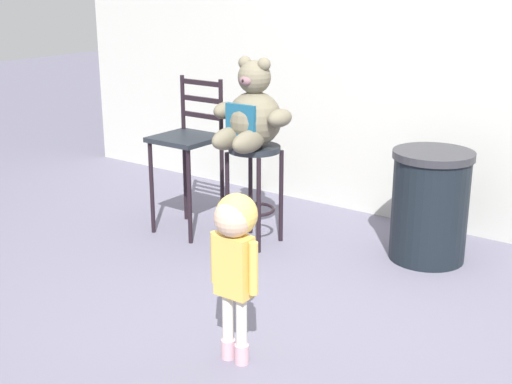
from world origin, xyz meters
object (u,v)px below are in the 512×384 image
object	(u,v)px
bar_stool_with_teddy	(254,175)
child_walking	(235,242)
trash_bin	(430,205)
teddy_bear	(252,115)
bar_chair_empty	(189,145)

from	to	relation	value
bar_stool_with_teddy	child_walking	size ratio (longest dim) A/B	0.82
child_walking	trash_bin	distance (m)	1.86
bar_stool_with_teddy	trash_bin	world-z (taller)	trash_bin
teddy_bear	bar_chair_empty	xyz separation A→B (m)	(-0.56, -0.04, -0.28)
trash_bin	teddy_bear	bearing A→B (deg)	-156.74
trash_bin	bar_stool_with_teddy	bearing A→B (deg)	-158.10
teddy_bear	bar_chair_empty	distance (m)	0.62
bar_stool_with_teddy	teddy_bear	world-z (taller)	teddy_bear
teddy_bear	trash_bin	distance (m)	1.36
bar_stool_with_teddy	bar_chair_empty	world-z (taller)	bar_chair_empty
bar_stool_with_teddy	trash_bin	xyz separation A→B (m)	(1.13, 0.46, -0.13)
teddy_bear	trash_bin	bearing A→B (deg)	23.26
trash_bin	bar_chair_empty	size ratio (longest dim) A/B	0.66
child_walking	bar_chair_empty	distance (m)	1.95
bar_chair_empty	teddy_bear	bearing A→B (deg)	3.88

